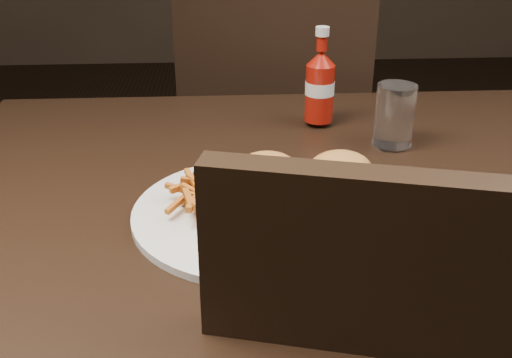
{
  "coord_description": "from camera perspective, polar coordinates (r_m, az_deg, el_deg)",
  "views": [
    {
      "loc": [
        -0.15,
        -0.8,
        1.14
      ],
      "look_at": [
        -0.11,
        -0.1,
        0.8
      ],
      "focal_mm": 42.0,
      "sensor_mm": 36.0,
      "label": 1
    }
  ],
  "objects": [
    {
      "name": "sandwich_half_b",
      "position": [
        0.8,
        7.82,
        -1.96
      ],
      "size": [
        0.09,
        0.09,
        0.02
      ],
      "primitive_type": "cube",
      "rotation": [
        0.0,
        0.0,
        0.33
      ],
      "color": "beige",
      "rests_on": "plate"
    },
    {
      "name": "ketchup_bottle",
      "position": [
        1.09,
        6.07,
        8.13
      ],
      "size": [
        0.06,
        0.06,
        0.1
      ],
      "primitive_type": "cylinder",
      "rotation": [
        0.0,
        0.0,
        -0.29
      ],
      "color": "#9C140A",
      "rests_on": "dining_table"
    },
    {
      "name": "dining_table",
      "position": [
        0.92,
        6.49,
        -0.89
      ],
      "size": [
        1.2,
        0.8,
        0.04
      ],
      "primitive_type": "cube",
      "color": "black",
      "rests_on": "ground"
    },
    {
      "name": "fries_pile",
      "position": [
        0.78,
        -4.35,
        -1.45
      ],
      "size": [
        0.12,
        0.12,
        0.04
      ],
      "primitive_type": null,
      "rotation": [
        0.0,
        0.0,
        0.18
      ],
      "color": "#B95C25",
      "rests_on": "plate"
    },
    {
      "name": "tumbler",
      "position": [
        1.02,
        13.07,
        5.96
      ],
      "size": [
        0.07,
        0.07,
        0.1
      ],
      "primitive_type": "cylinder",
      "rotation": [
        0.0,
        0.0,
        0.12
      ],
      "color": "white",
      "rests_on": "dining_table"
    },
    {
      "name": "sandwich_half_a",
      "position": [
        0.79,
        0.94,
        -2.1
      ],
      "size": [
        0.1,
        0.1,
        0.02
      ],
      "primitive_type": "cube",
      "rotation": [
        0.0,
        0.0,
        0.42
      ],
      "color": "#F6E6BB",
      "rests_on": "plate"
    },
    {
      "name": "chair_far",
      "position": [
        1.71,
        2.4,
        1.4
      ],
      "size": [
        0.57,
        0.57,
        0.05
      ],
      "primitive_type": "cube",
      "rotation": [
        0.0,
        0.0,
        2.93
      ],
      "color": "black",
      "rests_on": "ground"
    },
    {
      "name": "plate",
      "position": [
        0.79,
        0.04,
        -3.24
      ],
      "size": [
        0.33,
        0.33,
        0.01
      ],
      "primitive_type": "cylinder",
      "color": "white",
      "rests_on": "dining_table"
    }
  ]
}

